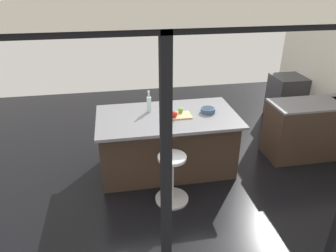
# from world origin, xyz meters

# --- Properties ---
(ground_plane) EXTENTS (7.69, 7.69, 0.00)m
(ground_plane) POSITION_xyz_m (0.00, 0.00, 0.00)
(ground_plane) COLOR black
(window_panel_rear) EXTENTS (5.92, 0.12, 2.64)m
(window_panel_rear) POSITION_xyz_m (0.00, 2.50, 1.26)
(window_panel_rear) COLOR silver
(window_panel_rear) RESTS_ON ground_plane
(sink_cabinet) EXTENTS (2.06, 0.60, 1.19)m
(sink_cabinet) POSITION_xyz_m (-2.61, -0.22, 0.46)
(sink_cabinet) COLOR #38281E
(sink_cabinet) RESTS_ON ground_plane
(oven_range) EXTENTS (0.60, 0.61, 0.88)m
(oven_range) POSITION_xyz_m (-2.61, -1.60, 0.44)
(oven_range) COLOR #38383D
(oven_range) RESTS_ON ground_plane
(kitchen_island) EXTENTS (1.97, 1.10, 0.91)m
(kitchen_island) POSITION_xyz_m (0.07, -0.20, 0.46)
(kitchen_island) COLOR #38281E
(kitchen_island) RESTS_ON ground_plane
(stool_by_window) EXTENTS (0.44, 0.44, 0.67)m
(stool_by_window) POSITION_xyz_m (0.13, 0.53, 0.32)
(stool_by_window) COLOR #B7B7BC
(stool_by_window) RESTS_ON ground_plane
(cutting_board) EXTENTS (0.36, 0.24, 0.02)m
(cutting_board) POSITION_xyz_m (-0.07, -0.11, 0.92)
(cutting_board) COLOR tan
(cutting_board) RESTS_ON kitchen_island
(apple_green) EXTENTS (0.07, 0.07, 0.07)m
(apple_green) POSITION_xyz_m (-0.13, -0.18, 0.97)
(apple_green) COLOR #609E2D
(apple_green) RESTS_ON cutting_board
(apple_red) EXTENTS (0.09, 0.09, 0.09)m
(apple_red) POSITION_xyz_m (-0.01, -0.04, 0.98)
(apple_red) COLOR red
(apple_red) RESTS_ON cutting_board
(water_bottle) EXTENTS (0.06, 0.06, 0.31)m
(water_bottle) POSITION_xyz_m (0.30, -0.34, 1.04)
(water_bottle) COLOR silver
(water_bottle) RESTS_ON kitchen_island
(fruit_bowl) EXTENTS (0.21, 0.21, 0.07)m
(fruit_bowl) POSITION_xyz_m (-0.52, -0.16, 0.95)
(fruit_bowl) COLOR #334C6B
(fruit_bowl) RESTS_ON kitchen_island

